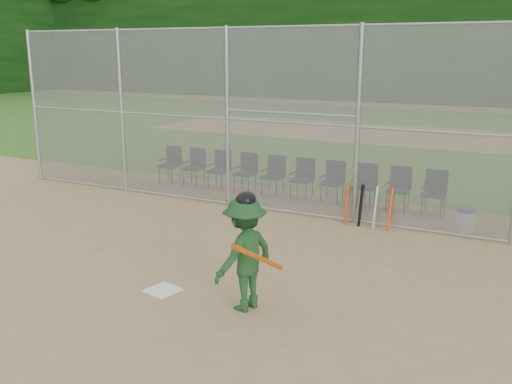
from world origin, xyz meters
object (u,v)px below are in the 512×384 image
at_px(batter_at_plate, 245,253).
at_px(water_cooler, 465,220).
at_px(home_plate, 163,290).
at_px(chair_0, 170,165).

xyz_separation_m(batter_at_plate, water_cooler, (2.24, 5.04, -0.58)).
relative_size(home_plate, water_cooler, 0.95).
relative_size(home_plate, chair_0, 0.46).
bearing_deg(home_plate, batter_at_plate, 2.23).
xyz_separation_m(home_plate, chair_0, (-4.13, 5.99, 0.47)).
bearing_deg(water_cooler, home_plate, -125.31).
relative_size(water_cooler, chair_0, 0.48).
distance_m(batter_at_plate, chair_0, 8.10).
relative_size(home_plate, batter_at_plate, 0.26).
height_order(batter_at_plate, water_cooler, batter_at_plate).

